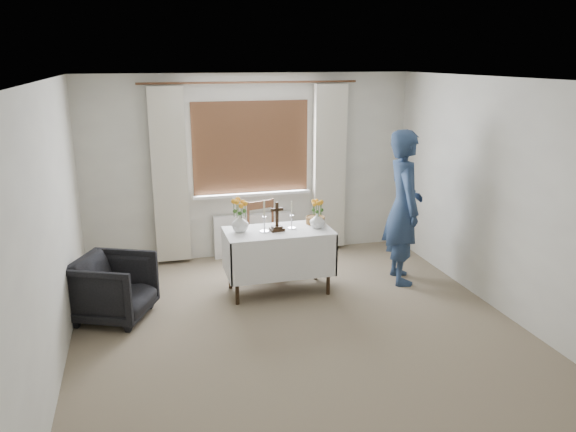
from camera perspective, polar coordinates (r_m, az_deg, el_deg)
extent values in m
plane|color=gray|center=(5.81, 1.41, -11.82)|extent=(5.00, 5.00, 0.00)
cube|color=white|center=(6.63, -0.97, -4.60)|extent=(1.24, 0.64, 0.76)
imported|color=black|center=(6.26, -17.28, -7.01)|extent=(0.99, 0.97, 0.68)
imported|color=navy|center=(6.94, 11.65, 0.87)|extent=(0.57, 0.76, 1.89)
cube|color=silver|center=(7.87, -3.55, -1.91)|extent=(1.10, 0.10, 0.60)
imported|color=silver|center=(6.44, -4.89, -0.72)|extent=(0.26, 0.26, 0.21)
imported|color=silver|center=(6.57, 2.99, -0.45)|extent=(0.20, 0.20, 0.18)
cylinder|color=brown|center=(6.76, 2.79, -0.42)|extent=(0.27, 0.27, 0.09)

